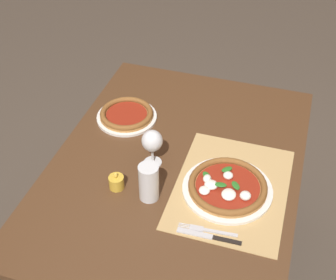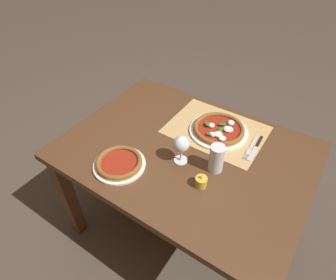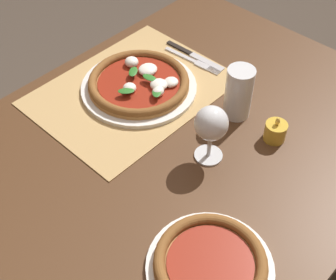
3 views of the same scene
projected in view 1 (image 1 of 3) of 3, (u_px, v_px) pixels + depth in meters
The scene contains 10 objects.
ground_plane at pixel (174, 274), 2.28m from camera, with size 24.00×24.00×0.00m, color #473D33.
dining_table at pixel (176, 182), 1.86m from camera, with size 1.27×0.94×0.74m.
paper_placemat at pixel (231, 188), 1.70m from camera, with size 0.53×0.40×0.00m, color tan.
pizza_near at pixel (227, 187), 1.67m from camera, with size 0.33×0.33×0.05m.
pizza_far at pixel (127, 115), 2.00m from camera, with size 0.26×0.26×0.04m.
wine_glass at pixel (152, 142), 1.73m from camera, with size 0.08×0.08×0.16m.
pint_glass at pixel (149, 183), 1.62m from camera, with size 0.07×0.07×0.15m.
fork at pixel (207, 230), 1.55m from camera, with size 0.03×0.20×0.00m.
knife at pixel (209, 236), 1.53m from camera, with size 0.02×0.22×0.01m.
votive_candle at pixel (116, 183), 1.69m from camera, with size 0.06×0.06×0.07m.
Camera 1 is at (-1.26, -0.36, 1.98)m, focal length 50.00 mm.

